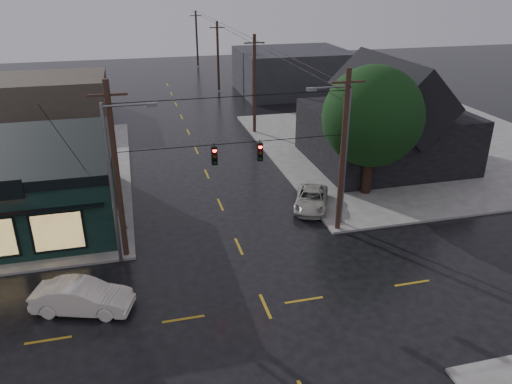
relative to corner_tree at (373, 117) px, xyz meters
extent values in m
plane|color=black|center=(-10.70, -11.22, -5.84)|extent=(160.00, 160.00, 0.00)
cube|color=slate|center=(9.30, 8.78, -5.76)|extent=(28.00, 28.00, 0.15)
cube|color=black|center=(4.30, 5.78, -3.44)|extent=(12.00, 11.00, 4.50)
cylinder|color=black|center=(0.00, 0.00, -3.63)|extent=(0.70, 0.70, 4.12)
sphere|color=black|center=(0.00, 0.00, 0.02)|extent=(7.05, 7.05, 7.05)
cylinder|color=black|center=(-10.70, -4.72, 0.46)|extent=(13.00, 0.04, 0.04)
cube|color=#383029|center=(-24.70, 28.78, -3.64)|extent=(12.00, 10.00, 4.40)
cube|color=#242429|center=(5.30, 33.78, -3.04)|extent=(14.00, 12.00, 5.60)
imported|color=silver|center=(-19.26, -9.39, -5.06)|extent=(4.97, 3.01, 1.55)
imported|color=#ABA99E|center=(-4.70, -1.24, -5.19)|extent=(3.84, 5.11, 1.29)
camera|label=1|loc=(-16.08, -30.53, 9.13)|focal=35.00mm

